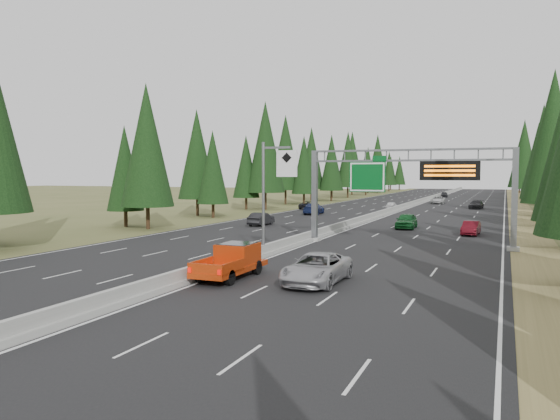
% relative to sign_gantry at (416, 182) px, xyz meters
% --- Properties ---
extents(road, '(32.00, 260.00, 0.08)m').
position_rel_sign_gantry_xyz_m(road, '(-8.92, 45.12, -5.23)').
color(road, black).
rests_on(road, ground).
extents(shoulder_right, '(3.60, 260.00, 0.06)m').
position_rel_sign_gantry_xyz_m(shoulder_right, '(8.88, 45.12, -5.24)').
color(shoulder_right, olive).
rests_on(shoulder_right, ground).
extents(shoulder_left, '(3.60, 260.00, 0.06)m').
position_rel_sign_gantry_xyz_m(shoulder_left, '(-26.72, 45.12, -5.24)').
color(shoulder_left, '#495226').
rests_on(shoulder_left, ground).
extents(median_barrier, '(0.70, 260.00, 0.85)m').
position_rel_sign_gantry_xyz_m(median_barrier, '(-8.92, 45.12, -4.85)').
color(median_barrier, gray).
rests_on(median_barrier, road).
extents(sign_gantry, '(16.75, 0.98, 7.80)m').
position_rel_sign_gantry_xyz_m(sign_gantry, '(0.00, 0.00, 0.00)').
color(sign_gantry, slate).
rests_on(sign_gantry, road).
extents(hov_sign_pole, '(2.80, 0.50, 8.00)m').
position_rel_sign_gantry_xyz_m(hov_sign_pole, '(-8.33, -9.92, -0.54)').
color(hov_sign_pole, slate).
rests_on(hov_sign_pole, road).
extents(tree_row_left, '(11.39, 240.79, 18.41)m').
position_rel_sign_gantry_xyz_m(tree_row_left, '(-31.05, 42.46, 3.52)').
color(tree_row_left, black).
rests_on(tree_row_left, ground).
extents(silver_minivan, '(2.71, 5.73, 1.58)m').
position_rel_sign_gantry_xyz_m(silver_minivan, '(-2.53, -17.18, -4.40)').
color(silver_minivan, '#A2A1A6').
rests_on(silver_minivan, road).
extents(red_pickup, '(2.04, 5.72, 1.86)m').
position_rel_sign_gantry_xyz_m(red_pickup, '(-7.42, -17.26, -4.16)').
color(red_pickup, black).
rests_on(red_pickup, road).
extents(car_ahead_green, '(2.06, 4.87, 1.64)m').
position_rel_sign_gantry_xyz_m(car_ahead_green, '(-3.03, 14.12, -4.37)').
color(car_ahead_green, '#124F20').
rests_on(car_ahead_green, road).
extents(car_ahead_dkred, '(1.67, 4.11, 1.33)m').
position_rel_sign_gantry_xyz_m(car_ahead_dkred, '(3.70, 10.12, -4.53)').
color(car_ahead_dkred, '#530B14').
rests_on(car_ahead_dkred, road).
extents(car_ahead_dkgrey, '(2.40, 5.04, 1.42)m').
position_rel_sign_gantry_xyz_m(car_ahead_dkgrey, '(2.19, 51.91, -4.48)').
color(car_ahead_dkgrey, black).
rests_on(car_ahead_dkgrey, road).
extents(car_ahead_white, '(2.48, 5.29, 1.46)m').
position_rel_sign_gantry_xyz_m(car_ahead_white, '(-5.48, 65.40, -4.46)').
color(car_ahead_white, '#BBBBBB').
rests_on(car_ahead_white, road).
extents(car_ahead_far, '(1.89, 4.19, 1.40)m').
position_rel_sign_gantry_xyz_m(car_ahead_far, '(-7.42, 96.05, -4.49)').
color(car_ahead_far, black).
rests_on(car_ahead_far, road).
extents(car_onc_near, '(1.58, 4.44, 1.46)m').
position_rel_sign_gantry_xyz_m(car_onc_near, '(-18.79, 11.42, -4.46)').
color(car_onc_near, black).
rests_on(car_onc_near, road).
extents(car_onc_blue, '(2.78, 5.69, 1.59)m').
position_rel_sign_gantry_xyz_m(car_onc_blue, '(-18.90, 29.96, -4.39)').
color(car_onc_blue, navy).
rests_on(car_onc_blue, road).
extents(car_onc_white, '(1.65, 3.87, 1.30)m').
position_rel_sign_gantry_xyz_m(car_onc_white, '(-10.42, 44.21, -4.54)').
color(car_onc_white, silver).
rests_on(car_onc_white, road).
extents(car_onc_far, '(2.29, 4.68, 1.28)m').
position_rel_sign_gantry_xyz_m(car_onc_far, '(-23.42, 40.63, -4.55)').
color(car_onc_far, black).
rests_on(car_onc_far, road).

